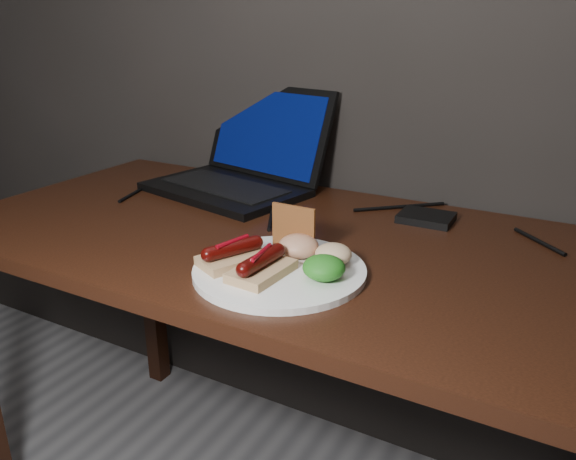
{
  "coord_description": "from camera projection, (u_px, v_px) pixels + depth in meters",
  "views": [
    {
      "loc": [
        0.53,
        0.46,
        1.16
      ],
      "look_at": [
        0.1,
        1.24,
        0.82
      ],
      "focal_mm": 35.0,
      "sensor_mm": 36.0,
      "label": 1
    }
  ],
  "objects": [
    {
      "name": "plate",
      "position": [
        280.0,
        271.0,
        0.96
      ],
      "size": [
        0.37,
        0.37,
        0.01
      ],
      "primitive_type": "cylinder",
      "rotation": [
        0.0,
        0.0,
        0.28
      ],
      "color": "white",
      "rests_on": "desk"
    },
    {
      "name": "coleslaw_mound",
      "position": [
        333.0,
        254.0,
        0.96
      ],
      "size": [
        0.06,
        0.06,
        0.04
      ],
      "primitive_type": "ellipsoid",
      "color": "beige",
      "rests_on": "plate"
    },
    {
      "name": "salsa_mound",
      "position": [
        299.0,
        246.0,
        0.99
      ],
      "size": [
        0.07,
        0.07,
        0.04
      ],
      "primitive_type": "ellipsoid",
      "color": "maroon",
      "rests_on": "plate"
    },
    {
      "name": "bread_sausage_left",
      "position": [
        233.0,
        254.0,
        0.96
      ],
      "size": [
        0.11,
        0.13,
        0.04
      ],
      "color": "tan",
      "rests_on": "plate"
    },
    {
      "name": "hard_drive",
      "position": [
        426.0,
        218.0,
        1.2
      ],
      "size": [
        0.11,
        0.09,
        0.02
      ],
      "primitive_type": "cube",
      "rotation": [
        0.0,
        0.0,
        0.01
      ],
      "color": "black",
      "rests_on": "desk"
    },
    {
      "name": "salad_greens",
      "position": [
        324.0,
        268.0,
        0.91
      ],
      "size": [
        0.07,
        0.07,
        0.04
      ],
      "primitive_type": "ellipsoid",
      "color": "#136113",
      "rests_on": "plate"
    },
    {
      "name": "bread_sausage_center",
      "position": [
        261.0,
        266.0,
        0.92
      ],
      "size": [
        0.08,
        0.12,
        0.04
      ],
      "color": "tan",
      "rests_on": "plate"
    },
    {
      "name": "desk_cables",
      "position": [
        314.0,
        209.0,
        1.27
      ],
      "size": [
        1.0,
        0.36,
        0.01
      ],
      "color": "black",
      "rests_on": "desk"
    },
    {
      "name": "laptop",
      "position": [
        241.0,
        167.0,
        1.43
      ],
      "size": [
        0.44,
        0.41,
        0.25
      ],
      "color": "black",
      "rests_on": "desk"
    },
    {
      "name": "crispbread",
      "position": [
        294.0,
        228.0,
        1.01
      ],
      "size": [
        0.09,
        0.01,
        0.08
      ],
      "primitive_type": "cube",
      "color": "#9E5C2B",
      "rests_on": "plate"
    },
    {
      "name": "desk",
      "position": [
        279.0,
        273.0,
        1.17
      ],
      "size": [
        1.4,
        0.7,
        0.75
      ],
      "color": "#381A0E",
      "rests_on": "ground"
    }
  ]
}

